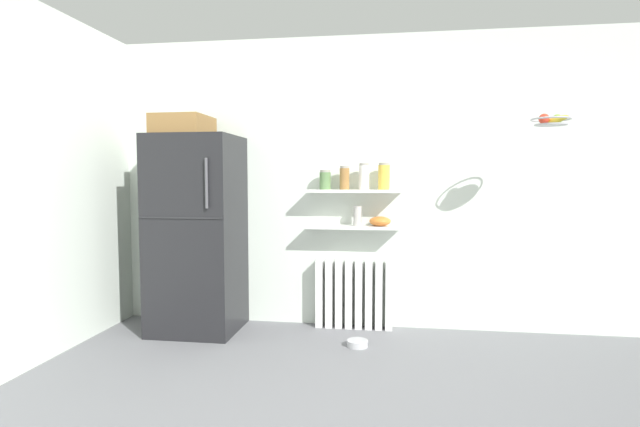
{
  "coord_description": "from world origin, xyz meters",
  "views": [
    {
      "loc": [
        0.3,
        -2.38,
        1.34
      ],
      "look_at": [
        -0.29,
        1.6,
        1.05
      ],
      "focal_mm": 27.42,
      "sensor_mm": 36.0,
      "label": 1
    }
  ],
  "objects_px": {
    "shelf_bowl": "(380,221)",
    "pet_food_bowl": "(357,343)",
    "radiator": "(354,294)",
    "storage_jar_2": "(364,177)",
    "refrigerator": "(197,230)",
    "storage_jar_3": "(384,176)",
    "storage_jar_1": "(345,178)",
    "vase": "(357,216)",
    "hanging_fruit_basket": "(551,120)",
    "storage_jar_0": "(325,180)"
  },
  "relations": [
    {
      "from": "shelf_bowl",
      "to": "pet_food_bowl",
      "type": "xyz_separation_m",
      "value": [
        -0.16,
        -0.46,
        -0.94
      ]
    },
    {
      "from": "refrigerator",
      "to": "storage_jar_3",
      "type": "bearing_deg",
      "value": 7.85
    },
    {
      "from": "refrigerator",
      "to": "storage_jar_1",
      "type": "height_order",
      "value": "refrigerator"
    },
    {
      "from": "refrigerator",
      "to": "storage_jar_0",
      "type": "height_order",
      "value": "refrigerator"
    },
    {
      "from": "storage_jar_1",
      "to": "shelf_bowl",
      "type": "distance_m",
      "value": 0.49
    },
    {
      "from": "shelf_bowl",
      "to": "radiator",
      "type": "bearing_deg",
      "value": 172.48
    },
    {
      "from": "radiator",
      "to": "storage_jar_1",
      "type": "height_order",
      "value": "storage_jar_1"
    },
    {
      "from": "refrigerator",
      "to": "hanging_fruit_basket",
      "type": "height_order",
      "value": "refrigerator"
    },
    {
      "from": "storage_jar_3",
      "to": "hanging_fruit_basket",
      "type": "bearing_deg",
      "value": -20.16
    },
    {
      "from": "storage_jar_1",
      "to": "shelf_bowl",
      "type": "height_order",
      "value": "storage_jar_1"
    },
    {
      "from": "storage_jar_1",
      "to": "shelf_bowl",
      "type": "xyz_separation_m",
      "value": [
        0.31,
        0.0,
        -0.38
      ]
    },
    {
      "from": "shelf_bowl",
      "to": "hanging_fruit_basket",
      "type": "bearing_deg",
      "value": -19.72
    },
    {
      "from": "refrigerator",
      "to": "storage_jar_2",
      "type": "bearing_deg",
      "value": 8.76
    },
    {
      "from": "storage_jar_2",
      "to": "hanging_fruit_basket",
      "type": "distance_m",
      "value": 1.52
    },
    {
      "from": "refrigerator",
      "to": "storage_jar_2",
      "type": "distance_m",
      "value": 1.54
    },
    {
      "from": "storage_jar_2",
      "to": "storage_jar_3",
      "type": "relative_size",
      "value": 0.99
    },
    {
      "from": "storage_jar_0",
      "to": "storage_jar_1",
      "type": "xyz_separation_m",
      "value": [
        0.17,
        0.0,
        0.02
      ]
    },
    {
      "from": "refrigerator",
      "to": "shelf_bowl",
      "type": "distance_m",
      "value": 1.61
    },
    {
      "from": "storage_jar_3",
      "to": "storage_jar_2",
      "type": "bearing_deg",
      "value": -180.0
    },
    {
      "from": "radiator",
      "to": "storage_jar_2",
      "type": "bearing_deg",
      "value": -19.29
    },
    {
      "from": "shelf_bowl",
      "to": "storage_jar_2",
      "type": "bearing_deg",
      "value": -180.0
    },
    {
      "from": "refrigerator",
      "to": "storage_jar_0",
      "type": "xyz_separation_m",
      "value": [
        1.11,
        0.22,
        0.43
      ]
    },
    {
      "from": "radiator",
      "to": "storage_jar_1",
      "type": "relative_size",
      "value": 3.3
    },
    {
      "from": "radiator",
      "to": "vase",
      "type": "distance_m",
      "value": 0.71
    },
    {
      "from": "radiator",
      "to": "shelf_bowl",
      "type": "height_order",
      "value": "shelf_bowl"
    },
    {
      "from": "shelf_bowl",
      "to": "pet_food_bowl",
      "type": "bearing_deg",
      "value": -109.33
    },
    {
      "from": "refrigerator",
      "to": "storage_jar_1",
      "type": "relative_size",
      "value": 9.08
    },
    {
      "from": "storage_jar_0",
      "to": "vase",
      "type": "bearing_deg",
      "value": 0.0
    },
    {
      "from": "storage_jar_0",
      "to": "vase",
      "type": "xyz_separation_m",
      "value": [
        0.28,
        0.0,
        -0.32
      ]
    },
    {
      "from": "storage_jar_2",
      "to": "refrigerator",
      "type": "bearing_deg",
      "value": -171.24
    },
    {
      "from": "storage_jar_2",
      "to": "storage_jar_3",
      "type": "distance_m",
      "value": 0.17
    },
    {
      "from": "radiator",
      "to": "shelf_bowl",
      "type": "relative_size",
      "value": 3.64
    },
    {
      "from": "storage_jar_2",
      "to": "pet_food_bowl",
      "type": "xyz_separation_m",
      "value": [
        -0.02,
        -0.46,
        -1.33
      ]
    },
    {
      "from": "vase",
      "to": "pet_food_bowl",
      "type": "relative_size",
      "value": 1.02
    },
    {
      "from": "storage_jar_0",
      "to": "hanging_fruit_basket",
      "type": "xyz_separation_m",
      "value": [
        1.74,
        -0.45,
        0.44
      ]
    },
    {
      "from": "refrigerator",
      "to": "pet_food_bowl",
      "type": "xyz_separation_m",
      "value": [
        1.43,
        -0.23,
        -0.87
      ]
    },
    {
      "from": "hanging_fruit_basket",
      "to": "pet_food_bowl",
      "type": "bearing_deg",
      "value": -179.62
    },
    {
      "from": "pet_food_bowl",
      "to": "storage_jar_0",
      "type": "bearing_deg",
      "value": 125.28
    },
    {
      "from": "pet_food_bowl",
      "to": "hanging_fruit_basket",
      "type": "bearing_deg",
      "value": 0.38
    },
    {
      "from": "storage_jar_0",
      "to": "hanging_fruit_basket",
      "type": "relative_size",
      "value": 0.61
    },
    {
      "from": "storage_jar_1",
      "to": "vase",
      "type": "xyz_separation_m",
      "value": [
        0.11,
        0.0,
        -0.33
      ]
    },
    {
      "from": "storage_jar_1",
      "to": "shelf_bowl",
      "type": "bearing_deg",
      "value": 0.0
    },
    {
      "from": "shelf_bowl",
      "to": "hanging_fruit_basket",
      "type": "distance_m",
      "value": 1.55
    },
    {
      "from": "storage_jar_0",
      "to": "shelf_bowl",
      "type": "relative_size",
      "value": 0.91
    },
    {
      "from": "storage_jar_3",
      "to": "shelf_bowl",
      "type": "xyz_separation_m",
      "value": [
        -0.03,
        -0.0,
        -0.39
      ]
    },
    {
      "from": "storage_jar_1",
      "to": "storage_jar_0",
      "type": "bearing_deg",
      "value": -180.0
    },
    {
      "from": "vase",
      "to": "pet_food_bowl",
      "type": "xyz_separation_m",
      "value": [
        0.04,
        -0.46,
        -0.99
      ]
    },
    {
      "from": "radiator",
      "to": "vase",
      "type": "height_order",
      "value": "vase"
    },
    {
      "from": "refrigerator",
      "to": "storage_jar_3",
      "type": "distance_m",
      "value": 1.7
    },
    {
      "from": "vase",
      "to": "shelf_bowl",
      "type": "distance_m",
      "value": 0.2
    }
  ]
}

